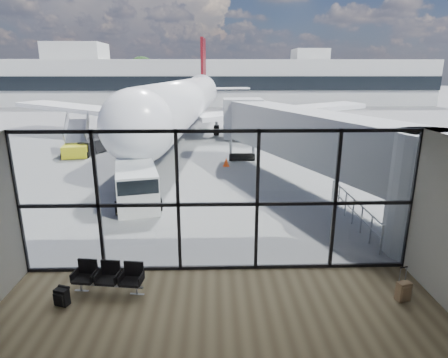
{
  "coord_description": "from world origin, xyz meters",
  "views": [
    {
      "loc": [
        -0.12,
        -10.71,
        6.11
      ],
      "look_at": [
        0.28,
        3.0,
        2.13
      ],
      "focal_mm": 30.0,
      "sensor_mm": 36.0,
      "label": 1
    }
  ],
  "objects_px": {
    "belt_loader": "(94,144)",
    "suitcase": "(404,291)",
    "seating_row": "(109,275)",
    "mobile_stairs": "(77,147)",
    "backpack": "(62,297)",
    "airliner": "(186,101)",
    "service_van": "(137,185)"
  },
  "relations": [
    {
      "from": "belt_loader",
      "to": "suitcase",
      "type": "bearing_deg",
      "value": -35.88
    },
    {
      "from": "airliner",
      "to": "service_van",
      "type": "distance_m",
      "value": 20.94
    },
    {
      "from": "backpack",
      "to": "airliner",
      "type": "height_order",
      "value": "airliner"
    },
    {
      "from": "backpack",
      "to": "belt_loader",
      "type": "xyz_separation_m",
      "value": [
        -5.13,
        19.98,
        0.36
      ]
    },
    {
      "from": "seating_row",
      "to": "airliner",
      "type": "distance_m",
      "value": 28.29
    },
    {
      "from": "belt_loader",
      "to": "mobile_stairs",
      "type": "relative_size",
      "value": 1.11
    },
    {
      "from": "backpack",
      "to": "airliner",
      "type": "relative_size",
      "value": 0.01
    },
    {
      "from": "suitcase",
      "to": "airliner",
      "type": "bearing_deg",
      "value": 90.85
    },
    {
      "from": "backpack",
      "to": "mobile_stairs",
      "type": "bearing_deg",
      "value": 127.23
    },
    {
      "from": "mobile_stairs",
      "to": "service_van",
      "type": "bearing_deg",
      "value": -68.91
    },
    {
      "from": "backpack",
      "to": "belt_loader",
      "type": "relative_size",
      "value": 0.13
    },
    {
      "from": "service_van",
      "to": "mobile_stairs",
      "type": "bearing_deg",
      "value": 107.46
    },
    {
      "from": "seating_row",
      "to": "suitcase",
      "type": "xyz_separation_m",
      "value": [
        8.19,
        -0.74,
        -0.2
      ]
    },
    {
      "from": "belt_loader",
      "to": "mobile_stairs",
      "type": "bearing_deg",
      "value": -111.9
    },
    {
      "from": "airliner",
      "to": "mobile_stairs",
      "type": "bearing_deg",
      "value": -122.72
    },
    {
      "from": "backpack",
      "to": "belt_loader",
      "type": "distance_m",
      "value": 20.63
    },
    {
      "from": "airliner",
      "to": "belt_loader",
      "type": "bearing_deg",
      "value": -122.31
    },
    {
      "from": "seating_row",
      "to": "mobile_stairs",
      "type": "distance_m",
      "value": 19.58
    },
    {
      "from": "backpack",
      "to": "mobile_stairs",
      "type": "distance_m",
      "value": 19.84
    },
    {
      "from": "airliner",
      "to": "suitcase",
      "type": "bearing_deg",
      "value": -70.43
    },
    {
      "from": "seating_row",
      "to": "suitcase",
      "type": "height_order",
      "value": "suitcase"
    },
    {
      "from": "seating_row",
      "to": "mobile_stairs",
      "type": "relative_size",
      "value": 0.53
    },
    {
      "from": "backpack",
      "to": "airliner",
      "type": "bearing_deg",
      "value": 106.55
    },
    {
      "from": "backpack",
      "to": "service_van",
      "type": "bearing_deg",
      "value": 105.96
    },
    {
      "from": "airliner",
      "to": "service_van",
      "type": "xyz_separation_m",
      "value": [
        -0.97,
        -20.8,
        -2.28
      ]
    },
    {
      "from": "backpack",
      "to": "seating_row",
      "type": "bearing_deg",
      "value": 50.39
    },
    {
      "from": "belt_loader",
      "to": "backpack",
      "type": "bearing_deg",
      "value": -57.22
    },
    {
      "from": "mobile_stairs",
      "to": "seating_row",
      "type": "bearing_deg",
      "value": -78.51
    },
    {
      "from": "airliner",
      "to": "service_van",
      "type": "relative_size",
      "value": 9.16
    },
    {
      "from": "backpack",
      "to": "service_van",
      "type": "distance_m",
      "value": 8.08
    },
    {
      "from": "service_van",
      "to": "belt_loader",
      "type": "bearing_deg",
      "value": 101.57
    },
    {
      "from": "backpack",
      "to": "airliner",
      "type": "distance_m",
      "value": 29.02
    }
  ]
}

